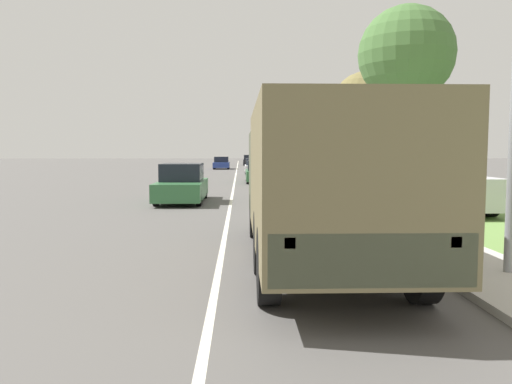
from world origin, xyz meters
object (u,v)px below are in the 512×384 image
at_px(pickup_truck, 437,184).
at_px(car_nearest_ahead, 182,185).
at_px(lamp_post, 506,0).
at_px(military_truck, 318,178).
at_px(car_second_ahead, 261,172).
at_px(car_farthest_ahead, 250,161).
at_px(car_fourth_ahead, 221,163).
at_px(car_third_ahead, 255,166).

bearing_deg(pickup_truck, car_nearest_ahead, 163.72).
bearing_deg(car_nearest_ahead, lamp_post, -62.19).
xyz_separation_m(military_truck, car_nearest_ahead, (-3.79, 11.14, -0.88)).
height_order(car_nearest_ahead, car_second_ahead, car_nearest_ahead).
bearing_deg(car_farthest_ahead, lamp_post, -87.36).
xyz_separation_m(pickup_truck, lamp_post, (-2.85, -9.64, 3.53)).
bearing_deg(car_fourth_ahead, car_third_ahead, -72.50).
relative_size(car_farthest_ahead, pickup_truck, 0.84).
xyz_separation_m(car_third_ahead, pickup_truck, (5.68, -27.62, 0.27)).
height_order(car_second_ahead, car_third_ahead, car_second_ahead).
relative_size(car_third_ahead, car_fourth_ahead, 1.17).
distance_m(pickup_truck, lamp_post, 10.65).
distance_m(car_second_ahead, car_fourth_ahead, 23.75).
distance_m(military_truck, lamp_post, 4.13).
relative_size(car_nearest_ahead, pickup_truck, 0.80).
relative_size(car_nearest_ahead, car_third_ahead, 0.98).
relative_size(car_nearest_ahead, lamp_post, 0.63).
bearing_deg(car_second_ahead, car_fourth_ahead, 98.38).
distance_m(car_third_ahead, lamp_post, 37.56).
xyz_separation_m(military_truck, car_fourth_ahead, (-3.55, 46.95, -0.96)).
bearing_deg(car_fourth_ahead, car_nearest_ahead, -90.39).
distance_m(car_nearest_ahead, car_third_ahead, 25.16).
relative_size(military_truck, car_fourth_ahead, 1.98).
height_order(car_second_ahead, pickup_truck, pickup_truck).
xyz_separation_m(car_third_ahead, car_fourth_ahead, (-3.44, 10.92, -0.00)).
xyz_separation_m(car_nearest_ahead, car_farthest_ahead, (3.68, 49.26, -0.04)).
height_order(military_truck, pickup_truck, military_truck).
xyz_separation_m(car_second_ahead, car_farthest_ahead, (-0.02, 36.95, 0.00)).
xyz_separation_m(car_second_ahead, car_third_ahead, (-0.02, 12.58, -0.03)).
xyz_separation_m(car_nearest_ahead, pickup_truck, (9.37, -2.74, 0.20)).
distance_m(car_farthest_ahead, pickup_truck, 52.31).
bearing_deg(car_third_ahead, military_truck, -89.83).
height_order(car_fourth_ahead, pickup_truck, pickup_truck).
height_order(car_nearest_ahead, lamp_post, lamp_post).
bearing_deg(car_fourth_ahead, military_truck, -85.68).
distance_m(military_truck, car_fourth_ahead, 47.09).
distance_m(military_truck, car_third_ahead, 36.04).
bearing_deg(military_truck, car_second_ahead, 90.22).
height_order(car_farthest_ahead, lamp_post, lamp_post).
relative_size(car_third_ahead, pickup_truck, 0.82).
distance_m(car_second_ahead, lamp_post, 25.13).
height_order(car_second_ahead, lamp_post, lamp_post).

